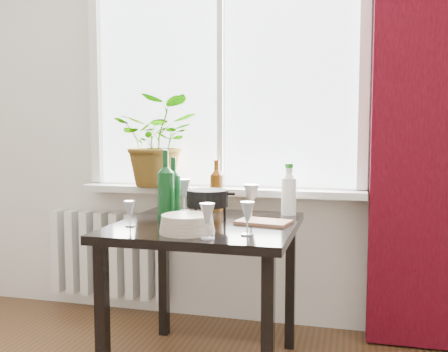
% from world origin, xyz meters
% --- Properties ---
extents(window, '(1.72, 0.08, 1.62)m').
position_xyz_m(window, '(0.00, 2.22, 1.60)').
color(window, white).
rests_on(window, ground).
extents(windowsill, '(1.72, 0.20, 0.04)m').
position_xyz_m(windowsill, '(0.00, 2.15, 0.82)').
color(windowsill, silver).
rests_on(windowsill, ground).
extents(curtain, '(0.50, 0.12, 2.56)m').
position_xyz_m(curtain, '(1.12, 2.12, 1.30)').
color(curtain, '#3A050E').
rests_on(curtain, ground).
extents(radiator, '(0.80, 0.10, 0.55)m').
position_xyz_m(radiator, '(-0.75, 2.18, 0.38)').
color(radiator, white).
rests_on(radiator, ground).
extents(table, '(0.85, 0.85, 0.74)m').
position_xyz_m(table, '(0.10, 1.55, 0.65)').
color(table, black).
rests_on(table, ground).
extents(potted_plant, '(0.55, 0.49, 0.55)m').
position_xyz_m(potted_plant, '(-0.36, 2.10, 1.12)').
color(potted_plant, '#29701E').
rests_on(potted_plant, windowsill).
extents(wine_bottle_left, '(0.08, 0.08, 0.31)m').
position_xyz_m(wine_bottle_left, '(-0.12, 1.70, 0.89)').
color(wine_bottle_left, '#0B3D19').
rests_on(wine_bottle_left, table).
extents(wine_bottle_right, '(0.08, 0.08, 0.35)m').
position_xyz_m(wine_bottle_right, '(-0.11, 1.57, 0.92)').
color(wine_bottle_right, '#0B3B14').
rests_on(wine_bottle_right, table).
extents(bottle_amber, '(0.09, 0.09, 0.29)m').
position_xyz_m(bottle_amber, '(0.05, 1.93, 0.89)').
color(bottle_amber, brown).
rests_on(bottle_amber, table).
extents(cleaning_bottle, '(0.10, 0.10, 0.27)m').
position_xyz_m(cleaning_bottle, '(0.46, 1.88, 0.88)').
color(cleaning_bottle, white).
rests_on(cleaning_bottle, table).
extents(wineglass_front_right, '(0.08, 0.08, 0.15)m').
position_xyz_m(wineglass_front_right, '(0.21, 1.20, 0.81)').
color(wineglass_front_right, silver).
rests_on(wineglass_front_right, table).
extents(wineglass_far_right, '(0.08, 0.08, 0.15)m').
position_xyz_m(wineglass_far_right, '(0.35, 1.32, 0.81)').
color(wineglass_far_right, silver).
rests_on(wineglass_far_right, table).
extents(wineglass_back_center, '(0.09, 0.09, 0.18)m').
position_xyz_m(wineglass_back_center, '(0.29, 1.69, 0.83)').
color(wineglass_back_center, silver).
rests_on(wineglass_back_center, table).
extents(wineglass_back_left, '(0.09, 0.09, 0.18)m').
position_xyz_m(wineglass_back_left, '(-0.12, 1.85, 0.83)').
color(wineglass_back_left, '#B1BABE').
rests_on(wineglass_back_left, table).
extents(wineglass_front_left, '(0.06, 0.06, 0.12)m').
position_xyz_m(wineglass_front_left, '(-0.22, 1.38, 0.80)').
color(wineglass_front_left, silver).
rests_on(wineglass_front_left, table).
extents(plate_stack, '(0.31, 0.31, 0.08)m').
position_xyz_m(plate_stack, '(0.09, 1.30, 0.78)').
color(plate_stack, beige).
rests_on(plate_stack, table).
extents(fondue_pot, '(0.29, 0.27, 0.16)m').
position_xyz_m(fondue_pot, '(0.10, 1.58, 0.82)').
color(fondue_pot, black).
rests_on(fondue_pot, table).
extents(tv_remote, '(0.13, 0.18, 0.02)m').
position_xyz_m(tv_remote, '(0.13, 1.33, 0.75)').
color(tv_remote, black).
rests_on(tv_remote, table).
extents(cutting_board, '(0.27, 0.20, 0.01)m').
position_xyz_m(cutting_board, '(0.37, 1.61, 0.75)').
color(cutting_board, '#A96F4C').
rests_on(cutting_board, table).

